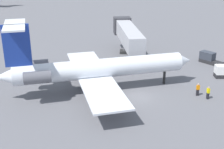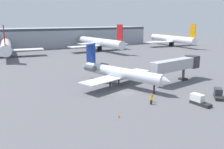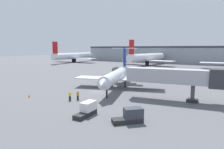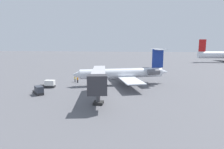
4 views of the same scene
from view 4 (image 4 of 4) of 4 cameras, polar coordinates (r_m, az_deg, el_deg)
The scene contains 8 objects.
ground_plane at distance 54.38m, azimuth -2.08°, elevation -2.56°, with size 400.00×400.00×0.10m, color #5B5B60.
regional_jet at distance 51.66m, azimuth 3.95°, elevation 0.55°, with size 21.29×25.97×9.60m.
jet_bridge at distance 37.18m, azimuth -4.05°, elevation -1.18°, with size 16.97×5.62×6.08m.
ground_crew_marshaller at distance 55.22m, azimuth -10.28°, elevation -1.56°, with size 0.30×0.43×1.69m.
ground_crew_loader at distance 56.44m, azimuth -11.04°, elevation -1.35°, with size 0.45×0.36×1.69m.
baggage_tug_lead at distance 45.13m, azimuth -21.13°, elevation -4.53°, with size 3.84×3.80×1.90m.
baggage_tug_trailing at distance 51.16m, azimuth -18.47°, elevation -2.79°, with size 1.64×4.08×1.90m.
traffic_cone_near at distance 65.27m, azimuth -10.72°, elevation -0.41°, with size 0.36×0.36×0.55m.
Camera 4 is at (52.48, 8.72, 11.20)m, focal length 30.51 mm.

